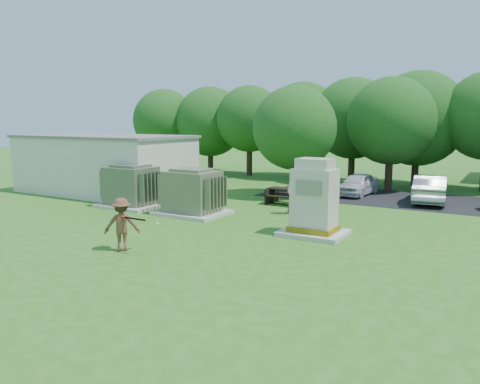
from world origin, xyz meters
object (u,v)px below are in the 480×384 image
Objects in this scene: picnic_table at (286,194)px; car_white at (358,184)px; person_at_picnic at (296,194)px; transformer_right at (192,193)px; generator_cabinet at (314,202)px; car_silver_a at (430,189)px; batter at (122,224)px; transformer_left at (131,187)px.

car_white is at bearing 65.43° from picnic_table.
car_white is at bearing 61.78° from person_at_picnic.
generator_cabinet is (6.17, -0.83, 0.27)m from transformer_right.
person_at_picnic is 0.43× the size of car_silver_a.
batter is at bearing -97.37° from car_white.
transformer_right is at bearing -114.53° from batter.
car_silver_a reaches higher than picnic_table.
picnic_table is at bearing 28.15° from car_silver_a.
transformer_left is 7.69m from picnic_table.
person_at_picnic is 6.94m from car_white.
picnic_table is (6.28, 4.41, -0.46)m from transformer_left.
generator_cabinet is at bearing -7.66° from transformer_right.
car_white is 0.84× the size of car_silver_a.
picnic_table is 7.45m from car_silver_a.
batter reaches higher than picnic_table.
person_at_picnic is (7.71, 2.32, -0.02)m from transformer_left.
batter is (-0.98, -10.37, 0.36)m from picnic_table.
picnic_table is 1.09× the size of batter.
person_at_picnic is at bearing 16.75° from transformer_left.
transformer_left reaches higher than picnic_table.
car_silver_a is (7.10, 14.63, -0.15)m from batter.
car_silver_a is at bearing 44.90° from transformer_right.
generator_cabinet reaches higher than transformer_left.
picnic_table is at bearing -110.10° from car_white.
car_silver_a is at bearing 75.07° from generator_cabinet.
car_silver_a is at bearing 31.65° from person_at_picnic.
batter is at bearing -95.42° from picnic_table.
transformer_left is 9.90m from generator_cabinet.
car_white is at bearing 62.59° from transformer_right.
generator_cabinet is 1.49× the size of picnic_table.
person_at_picnic is 7.89m from car_silver_a.
person_at_picnic is at bearing -91.84° from car_white.
picnic_table is 5.28m from car_white.
car_silver_a is (12.40, 8.67, -0.25)m from transformer_left.
transformer_left is 1.73× the size of batter.
person_at_picnic reaches higher than picnic_table.
transformer_left is 1.58× the size of picnic_table.
transformer_right reaches higher than car_white.
picnic_table is 0.52× the size of car_white.
transformer_right is 10.38m from car_white.
transformer_right is 4.64m from person_at_picnic.
transformer_right is at bearing 0.00° from transformer_left.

